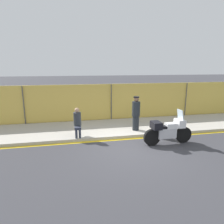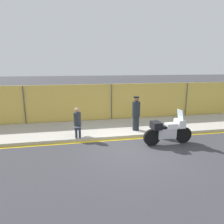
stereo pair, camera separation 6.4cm
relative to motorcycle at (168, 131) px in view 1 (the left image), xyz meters
The scene contains 7 objects.
ground_plane 1.78m from the motorcycle, behind, with size 120.00×120.00×0.00m, color #38383D.
sidewalk 3.02m from the motorcycle, 123.83° to the left, with size 36.03×2.99×0.14m.
curb_paint_stripe 1.97m from the motorcycle, 151.78° to the left, with size 36.03×0.18×0.01m.
storefront_fence 4.41m from the motorcycle, 112.22° to the left, with size 34.23×0.17×2.24m.
motorcycle is the anchor object (origin of this frame).
officer_standing 1.95m from the motorcycle, 117.22° to the left, with size 0.39×0.39×1.69m.
person_seated_on_curb 4.00m from the motorcycle, 158.93° to the left, with size 0.34×0.65×1.29m.
Camera 1 is at (-2.26, -7.12, 3.28)m, focal length 32.00 mm.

